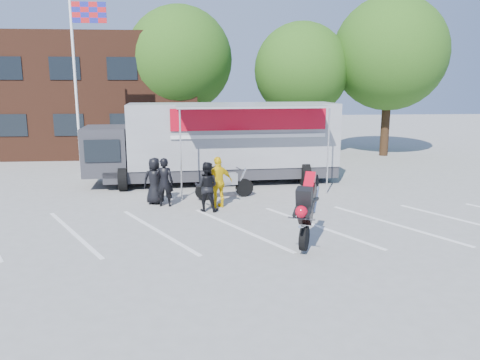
{
  "coord_description": "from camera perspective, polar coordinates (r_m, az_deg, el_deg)",
  "views": [
    {
      "loc": [
        -0.93,
        -12.25,
        4.24
      ],
      "look_at": [
        0.3,
        1.83,
        1.3
      ],
      "focal_mm": 35.0,
      "sensor_mm": 36.0,
      "label": 1
    }
  ],
  "objects": [
    {
      "name": "tree_mid",
      "position": [
        27.9,
        7.48,
        13.1
      ],
      "size": [
        5.44,
        5.44,
        7.68
      ],
      "color": "#382314",
      "rests_on": "ground"
    },
    {
      "name": "tree_left",
      "position": [
        28.3,
        -7.38,
        14.35
      ],
      "size": [
        6.12,
        6.12,
        8.64
      ],
      "color": "#382314",
      "rests_on": "ground"
    },
    {
      "name": "parking_bay_lines",
      "position": [
        13.94,
        -0.94,
        -5.93
      ],
      "size": [
        18.09,
        13.33,
        0.01
      ],
      "primitive_type": "cube",
      "rotation": [
        0.0,
        0.0,
        0.52
      ],
      "color": "white",
      "rests_on": "ground"
    },
    {
      "name": "stunt_bike_rider",
      "position": [
        12.77,
        8.45,
        -7.78
      ],
      "size": [
        1.53,
        2.01,
        2.13
      ],
      "primitive_type": null,
      "rotation": [
        0.0,
        0.0,
        -0.42
      ],
      "color": "black",
      "rests_on": "ground"
    },
    {
      "name": "flagpole",
      "position": [
        22.89,
        -18.93,
        13.17
      ],
      "size": [
        1.61,
        0.12,
        8.0
      ],
      "color": "white",
      "rests_on": "ground"
    },
    {
      "name": "transporter_truck",
      "position": [
        20.36,
        -2.22,
        -0.28
      ],
      "size": [
        10.97,
        5.78,
        3.4
      ],
      "primitive_type": null,
      "rotation": [
        0.0,
        0.0,
        0.06
      ],
      "color": "#93979B",
      "rests_on": "ground"
    },
    {
      "name": "tree_right",
      "position": [
        28.94,
        17.79,
        14.46
      ],
      "size": [
        6.46,
        6.46,
        9.12
      ],
      "color": "#382314",
      "rests_on": "ground"
    },
    {
      "name": "office_building",
      "position": [
        31.59,
        -21.99,
        9.57
      ],
      "size": [
        18.0,
        8.0,
        7.0
      ],
      "primitive_type": "cube",
      "color": "#4C2618",
      "rests_on": "ground"
    },
    {
      "name": "ground",
      "position": [
        13.0,
        -0.63,
        -7.3
      ],
      "size": [
        100.0,
        100.0,
        0.0
      ],
      "primitive_type": "plane",
      "color": "#969691",
      "rests_on": "ground"
    },
    {
      "name": "parked_motorcycle",
      "position": [
        17.55,
        -1.87,
        -2.24
      ],
      "size": [
        2.44,
        1.4,
        1.21
      ],
      "primitive_type": null,
      "rotation": [
        0.0,
        0.0,
        1.86
      ],
      "color": "#A9A9AE",
      "rests_on": "ground"
    },
    {
      "name": "spectator_leather_c",
      "position": [
        15.67,
        -4.11,
        -0.82
      ],
      "size": [
        0.93,
        0.79,
        1.68
      ],
      "primitive_type": "imported",
      "rotation": [
        0.0,
        0.0,
        2.93
      ],
      "color": "black",
      "rests_on": "ground"
    },
    {
      "name": "spectator_hivis",
      "position": [
        16.09,
        -2.65,
        -0.28
      ],
      "size": [
        1.13,
        0.82,
        1.78
      ],
      "primitive_type": "imported",
      "rotation": [
        0.0,
        0.0,
        3.55
      ],
      "color": "yellow",
      "rests_on": "ground"
    },
    {
      "name": "spectator_leather_b",
      "position": [
        16.45,
        -9.2,
        -0.26
      ],
      "size": [
        0.66,
        0.47,
        1.72
      ],
      "primitive_type": "imported",
      "rotation": [
        0.0,
        0.0,
        3.05
      ],
      "color": "black",
      "rests_on": "ground"
    },
    {
      "name": "spectator_leather_a",
      "position": [
        16.83,
        -10.34,
        -0.1
      ],
      "size": [
        0.82,
        0.54,
        1.68
      ],
      "primitive_type": "imported",
      "rotation": [
        0.0,
        0.0,
        3.14
      ],
      "color": "black",
      "rests_on": "ground"
    }
  ]
}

